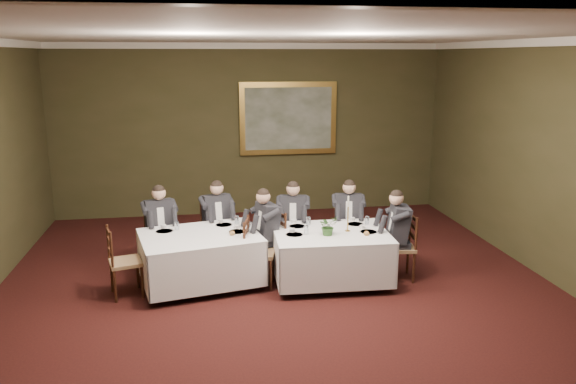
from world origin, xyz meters
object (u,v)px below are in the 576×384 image
object	(u,v)px
chair_main_endright	(400,260)
diner_main_backright	(348,230)
table_second	(200,255)
diner_sec_endright	(269,243)
chair_sec_backright	(217,245)
diner_sec_backright	(217,231)
chair_sec_endright	(269,257)
centerpiece	(328,225)
chair_main_endleft	(259,266)
diner_sec_backleft	(160,237)
chair_main_backleft	(293,245)
chair_sec_endleft	(126,276)
chair_main_backright	(347,243)
candlestick	(348,218)
chair_sec_backleft	(161,251)
painting	(288,118)
diner_main_endright	(400,246)
table_main	(331,253)
diner_main_backleft	(293,232)

from	to	relation	value
chair_main_endright	diner_main_backright	bearing A→B (deg)	41.43
table_second	diner_sec_endright	xyz separation A→B (m)	(1.02, 0.21, 0.06)
chair_sec_backright	diner_sec_backright	bearing A→B (deg)	90.00
chair_sec_endright	centerpiece	size ratio (longest dim) A/B	3.38
diner_main_backright	chair_main_endleft	bearing A→B (deg)	37.52
table_second	centerpiece	xyz separation A→B (m)	(1.81, -0.30, 0.46)
diner_sec_backleft	chair_sec_backright	bearing A→B (deg)	178.13
diner_sec_backright	table_second	bearing A→B (deg)	57.92
chair_main_backleft	chair_sec_endleft	world-z (taller)	same
chair_main_endright	chair_main_backright	bearing A→B (deg)	40.99
table_second	candlestick	distance (m)	2.20
chair_sec_endleft	centerpiece	bearing A→B (deg)	73.50
chair_main_backleft	chair_sec_backleft	distance (m)	2.08
chair_main_backright	painting	size ratio (longest dim) A/B	0.50
diner_main_endright	diner_main_backright	bearing A→B (deg)	40.95
chair_main_backright	chair_sec_endright	size ratio (longest dim) A/B	1.00
table_main	diner_sec_backleft	size ratio (longest dim) A/B	1.27
diner_sec_endright	candlestick	distance (m)	1.26
table_second	chair_main_backleft	xyz separation A→B (m)	(1.47, 0.69, -0.17)
diner_main_backleft	chair_sec_backright	size ratio (longest dim) A/B	1.35
chair_main_backleft	diner_sec_backright	size ratio (longest dim) A/B	0.74
table_main	chair_sec_endright	xyz separation A→B (m)	(-0.86, 0.39, -0.17)
chair_sec_backleft	painting	distance (m)	4.25
diner_main_backright	diner_sec_endright	world-z (taller)	same
table_main	chair_main_endleft	bearing A→B (deg)	177.77
chair_main_endleft	diner_sec_endright	distance (m)	0.45
chair_main_backright	diner_main_backright	size ratio (longest dim) A/B	0.74
chair_main_backleft	painting	xyz separation A→B (m)	(0.41, 3.04, 1.71)
diner_sec_endright	diner_main_backright	bearing A→B (deg)	-90.79
table_second	centerpiece	bearing A→B (deg)	-9.51
table_second	candlestick	size ratio (longest dim) A/B	3.48
diner_main_endright	diner_sec_backleft	xyz separation A→B (m)	(-3.53, 0.95, 0.00)
diner_main_backright	chair_sec_endright	xyz separation A→B (m)	(-1.33, -0.43, -0.23)
diner_sec_backleft	table_second	bearing A→B (deg)	115.28
table_main	chair_main_endright	xyz separation A→B (m)	(1.05, -0.04, -0.17)
diner_main_backright	candlestick	size ratio (longest dim) A/B	2.48
diner_main_backright	chair_sec_backright	xyz separation A→B (m)	(-2.10, 0.28, -0.23)
chair_sec_endright	candlestick	world-z (taller)	candlestick
chair_sec_endright	centerpiece	xyz separation A→B (m)	(0.78, -0.52, 0.63)
table_second	candlestick	xyz separation A→B (m)	(2.13, -0.17, 0.51)
chair_main_endleft	centerpiece	world-z (taller)	centerpiece
table_main	chair_sec_endleft	distance (m)	2.92
chair_sec_backleft	centerpiece	distance (m)	2.71
chair_main_endleft	candlestick	bearing A→B (deg)	102.38
chair_sec_endleft	candlestick	bearing A→B (deg)	76.08
diner_sec_backleft	painting	bearing A→B (deg)	-143.92
chair_main_endright	candlestick	world-z (taller)	candlestick
centerpiece	diner_sec_backleft	bearing A→B (deg)	156.74
chair_sec_backright	chair_main_endleft	bearing A→B (deg)	102.46
diner_main_backright	centerpiece	bearing A→B (deg)	70.15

